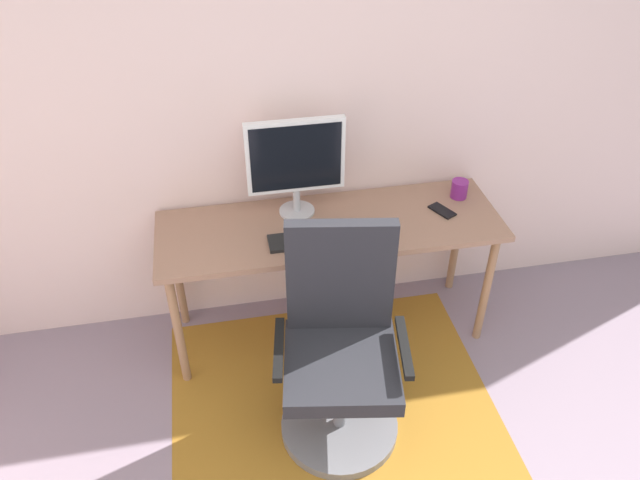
{
  "coord_description": "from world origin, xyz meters",
  "views": [
    {
      "loc": [
        -0.61,
        -0.57,
        2.51
      ],
      "look_at": [
        -0.19,
        1.6,
        0.83
      ],
      "focal_mm": 34.56,
      "sensor_mm": 36.0,
      "label": 1
    }
  ],
  "objects_px": {
    "desk": "(330,236)",
    "cell_phone": "(442,211)",
    "coffee_cup": "(459,189)",
    "office_chair": "(340,358)",
    "monitor": "(296,160)",
    "keyboard": "(313,239)",
    "computer_mouse": "(376,226)"
  },
  "relations": [
    {
      "from": "office_chair",
      "to": "keyboard",
      "type": "bearing_deg",
      "value": 103.44
    },
    {
      "from": "monitor",
      "to": "keyboard",
      "type": "distance_m",
      "value": 0.39
    },
    {
      "from": "desk",
      "to": "coffee_cup",
      "type": "relative_size",
      "value": 17.9
    },
    {
      "from": "computer_mouse",
      "to": "cell_phone",
      "type": "bearing_deg",
      "value": 12.28
    },
    {
      "from": "monitor",
      "to": "coffee_cup",
      "type": "relative_size",
      "value": 5.35
    },
    {
      "from": "keyboard",
      "to": "computer_mouse",
      "type": "relative_size",
      "value": 4.13
    },
    {
      "from": "cell_phone",
      "to": "office_chair",
      "type": "height_order",
      "value": "office_chair"
    },
    {
      "from": "keyboard",
      "to": "coffee_cup",
      "type": "relative_size",
      "value": 4.5
    },
    {
      "from": "coffee_cup",
      "to": "keyboard",
      "type": "bearing_deg",
      "value": -164.21
    },
    {
      "from": "desk",
      "to": "coffee_cup",
      "type": "height_order",
      "value": "coffee_cup"
    },
    {
      "from": "monitor",
      "to": "office_chair",
      "type": "distance_m",
      "value": 0.96
    },
    {
      "from": "keyboard",
      "to": "office_chair",
      "type": "distance_m",
      "value": 0.58
    },
    {
      "from": "desk",
      "to": "computer_mouse",
      "type": "bearing_deg",
      "value": -20.87
    },
    {
      "from": "coffee_cup",
      "to": "cell_phone",
      "type": "relative_size",
      "value": 0.68
    },
    {
      "from": "desk",
      "to": "coffee_cup",
      "type": "xyz_separation_m",
      "value": [
        0.71,
        0.11,
        0.12
      ]
    },
    {
      "from": "keyboard",
      "to": "coffee_cup",
      "type": "bearing_deg",
      "value": 15.79
    },
    {
      "from": "desk",
      "to": "monitor",
      "type": "relative_size",
      "value": 3.35
    },
    {
      "from": "monitor",
      "to": "computer_mouse",
      "type": "xyz_separation_m",
      "value": [
        0.36,
        -0.22,
        -0.28
      ]
    },
    {
      "from": "coffee_cup",
      "to": "monitor",
      "type": "bearing_deg",
      "value": 178.62
    },
    {
      "from": "coffee_cup",
      "to": "office_chair",
      "type": "distance_m",
      "value": 1.12
    },
    {
      "from": "desk",
      "to": "cell_phone",
      "type": "distance_m",
      "value": 0.59
    },
    {
      "from": "desk",
      "to": "office_chair",
      "type": "relative_size",
      "value": 1.61
    },
    {
      "from": "desk",
      "to": "computer_mouse",
      "type": "xyz_separation_m",
      "value": [
        0.21,
        -0.08,
        0.09
      ]
    },
    {
      "from": "computer_mouse",
      "to": "coffee_cup",
      "type": "bearing_deg",
      "value": 21.36
    },
    {
      "from": "keyboard",
      "to": "desk",
      "type": "bearing_deg",
      "value": 47.85
    },
    {
      "from": "desk",
      "to": "office_chair",
      "type": "bearing_deg",
      "value": -97.14
    },
    {
      "from": "computer_mouse",
      "to": "office_chair",
      "type": "height_order",
      "value": "office_chair"
    },
    {
      "from": "coffee_cup",
      "to": "office_chair",
      "type": "bearing_deg",
      "value": -137.71
    },
    {
      "from": "coffee_cup",
      "to": "computer_mouse",
      "type": "bearing_deg",
      "value": -158.64
    },
    {
      "from": "desk",
      "to": "keyboard",
      "type": "bearing_deg",
      "value": -132.15
    },
    {
      "from": "monitor",
      "to": "desk",
      "type": "bearing_deg",
      "value": -42.72
    },
    {
      "from": "desk",
      "to": "monitor",
      "type": "distance_m",
      "value": 0.42
    }
  ]
}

